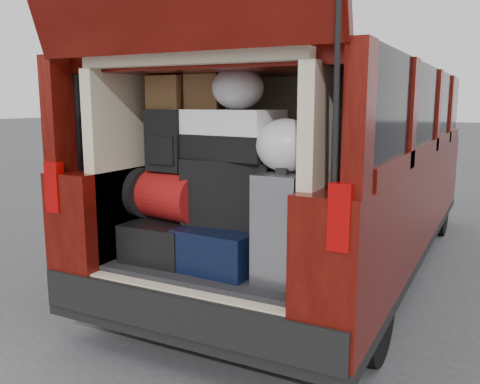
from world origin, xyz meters
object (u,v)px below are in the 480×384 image
(red_duffel, at_px, (170,195))
(backpack, at_px, (169,140))
(black_hardshell, at_px, (172,237))
(silver_roller, at_px, (287,226))
(twotone_duffel, at_px, (227,134))
(black_soft_case, at_px, (233,191))
(navy_hardshell, at_px, (229,245))

(red_duffel, height_order, backpack, backpack)
(black_hardshell, bearing_deg, backpack, -102.53)
(red_duffel, bearing_deg, silver_roller, 7.15)
(black_hardshell, bearing_deg, twotone_duffel, 8.32)
(black_soft_case, height_order, twotone_duffel, twotone_duffel)
(black_hardshell, xyz_separation_m, silver_roller, (0.81, -0.07, 0.18))
(black_soft_case, bearing_deg, backpack, -177.59)
(silver_roller, relative_size, backpack, 1.58)
(navy_hardshell, relative_size, silver_roller, 0.95)
(red_duffel, distance_m, twotone_duffel, 0.54)
(red_duffel, xyz_separation_m, backpack, (-0.00, -0.00, 0.34))
(black_soft_case, bearing_deg, black_hardshell, -178.97)
(black_hardshell, distance_m, red_duffel, 0.27)
(red_duffel, distance_m, black_soft_case, 0.42)
(black_hardshell, xyz_separation_m, twotone_duffel, (0.36, 0.06, 0.66))
(navy_hardshell, bearing_deg, backpack, -176.61)
(black_hardshell, height_order, black_soft_case, black_soft_case)
(backpack, height_order, twotone_duffel, same)
(black_hardshell, bearing_deg, silver_roller, -5.75)
(silver_roller, distance_m, black_soft_case, 0.44)
(silver_roller, bearing_deg, red_duffel, 177.68)
(black_hardshell, relative_size, red_duffel, 1.22)
(red_duffel, height_order, black_soft_case, black_soft_case)
(black_hardshell, bearing_deg, red_duffel, -101.16)
(backpack, bearing_deg, navy_hardshell, 6.06)
(black_hardshell, xyz_separation_m, navy_hardshell, (0.42, -0.01, 0.01))
(twotone_duffel, bearing_deg, navy_hardshell, -45.41)
(navy_hardshell, height_order, silver_roller, silver_roller)
(backpack, bearing_deg, silver_roller, 1.88)
(black_soft_case, relative_size, twotone_duffel, 0.85)
(black_hardshell, xyz_separation_m, black_soft_case, (0.41, 0.04, 0.32))
(backpack, bearing_deg, red_duffel, 77.69)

